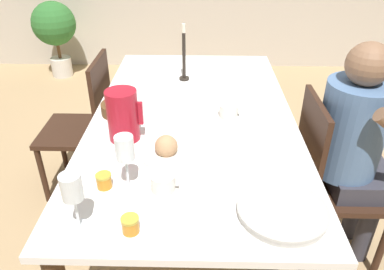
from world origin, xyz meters
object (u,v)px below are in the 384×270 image
at_px(wine_glass_water, 125,150).
at_px(bread_plate, 166,149).
at_px(candlestick_tall, 184,59).
at_px(red_pitcher, 123,115).
at_px(potted_plant, 55,28).
at_px(jam_jar_red, 130,224).
at_px(person_seated, 356,142).
at_px(teacup_across, 228,112).
at_px(fruit_bowl, 119,106).
at_px(serving_tray, 282,211).
at_px(chair_opposite, 86,124).
at_px(jam_jar_amber, 104,180).
at_px(teacup_near_person, 163,184).
at_px(chair_person_side, 329,178).
at_px(wine_glass_juice, 72,190).

xyz_separation_m(wine_glass_water, bread_plate, (0.12, 0.21, -0.13)).
height_order(bread_plate, candlestick_tall, candlestick_tall).
xyz_separation_m(red_pitcher, potted_plant, (-1.23, 2.56, -0.32)).
bearing_deg(wine_glass_water, jam_jar_red, -78.57).
distance_m(person_seated, teacup_across, 0.62).
bearing_deg(fruit_bowl, red_pitcher, -73.94).
xyz_separation_m(serving_tray, candlestick_tall, (-0.38, 1.16, 0.12)).
relative_size(chair_opposite, serving_tray, 2.94).
distance_m(chair_opposite, jam_jar_red, 1.31).
height_order(person_seated, fruit_bowl, person_seated).
bearing_deg(jam_jar_amber, red_pitcher, 87.72).
bearing_deg(chair_opposite, wine_glass_water, -154.35).
distance_m(person_seated, fruit_bowl, 1.16).
height_order(bread_plate, fruit_bowl, fruit_bowl).
bearing_deg(teacup_near_person, jam_jar_amber, 175.80).
bearing_deg(jam_jar_amber, serving_tray, -11.91).
xyz_separation_m(chair_person_side, potted_plant, (-2.22, 2.48, 0.07)).
xyz_separation_m(candlestick_tall, potted_plant, (-1.47, 1.88, -0.33)).
bearing_deg(teacup_near_person, chair_opposite, 121.18).
xyz_separation_m(wine_glass_juice, candlestick_tall, (0.29, 1.24, -0.02)).
relative_size(jam_jar_amber, potted_plant, 0.07).
distance_m(wine_glass_water, teacup_across, 0.69).
bearing_deg(fruit_bowl, chair_person_side, -8.79).
bearing_deg(potted_plant, wine_glass_water, -65.76).
height_order(red_pitcher, jam_jar_amber, red_pitcher).
bearing_deg(wine_glass_juice, bread_plate, 59.47).
xyz_separation_m(bread_plate, jam_jar_amber, (-0.21, -0.22, 0.00)).
height_order(jam_jar_red, potted_plant, potted_plant).
height_order(candlestick_tall, potted_plant, candlestick_tall).
height_order(teacup_near_person, potted_plant, potted_plant).
height_order(wine_glass_water, wine_glass_juice, wine_glass_water).
bearing_deg(chair_person_side, teacup_near_person, -60.44).
height_order(chair_opposite, jam_jar_amber, chair_opposite).
bearing_deg(teacup_near_person, wine_glass_water, 170.95).
xyz_separation_m(teacup_near_person, jam_jar_red, (-0.09, -0.20, 0.00)).
xyz_separation_m(wine_glass_water, teacup_near_person, (0.13, -0.02, -0.13)).
xyz_separation_m(teacup_near_person, jam_jar_amber, (-0.22, 0.02, 0.00)).
bearing_deg(wine_glass_juice, potted_plant, 110.82).
height_order(chair_opposite, potted_plant, chair_opposite).
xyz_separation_m(chair_person_side, teacup_across, (-0.51, 0.13, 0.30)).
bearing_deg(bread_plate, wine_glass_water, -120.22).
distance_m(jam_jar_red, potted_plant, 3.42).
distance_m(wine_glass_water, wine_glass_juice, 0.24).
bearing_deg(jam_jar_red, wine_glass_water, 101.43).
xyz_separation_m(chair_opposite, person_seated, (1.45, -0.52, 0.21)).
xyz_separation_m(person_seated, wine_glass_juice, (-1.12, -0.63, 0.21)).
bearing_deg(chair_opposite, serving_tray, -137.47).
distance_m(chair_opposite, person_seated, 1.56).
xyz_separation_m(jam_jar_amber, candlestick_tall, (0.25, 1.03, 0.10)).
relative_size(bread_plate, fruit_bowl, 1.25).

